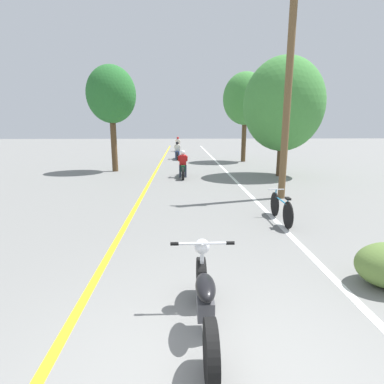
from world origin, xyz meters
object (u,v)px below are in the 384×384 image
roadside_tree_left (111,95)px  motorcycle_rider_far (178,146)px  utility_pole (288,90)px  motorcycle_rider_mid (177,153)px  bicycle_parked (281,208)px  motorcycle_foreground (205,300)px  motorcycle_rider_lead (183,167)px  roadside_tree_right_near (284,105)px  roadside_tree_right_far (245,99)px

roadside_tree_left → motorcycle_rider_far: (3.41, 13.59, -3.57)m
utility_pole → motorcycle_rider_mid: bearing=106.5°
motorcycle_rider_mid → bicycle_parked: motorcycle_rider_mid is taller
motorcycle_foreground → bicycle_parked: (2.36, 4.28, -0.06)m
roadside_tree_left → motorcycle_rider_far: bearing=75.9°
motorcycle_rider_mid → motorcycle_rider_far: bearing=90.2°
motorcycle_rider_far → motorcycle_rider_lead: bearing=-88.5°
motorcycle_foreground → motorcycle_rider_far: size_ratio=1.05×
motorcycle_rider_lead → roadside_tree_right_near: bearing=3.1°
bicycle_parked → roadside_tree_right_far: bearing=82.5°
roadside_tree_right_far → motorcycle_foreground: bearing=-103.0°
roadside_tree_right_far → motorcycle_foreground: size_ratio=2.97×
roadside_tree_right_near → roadside_tree_right_far: 6.51m
roadside_tree_left → bicycle_parked: (6.38, -9.44, -3.76)m
roadside_tree_right_near → motorcycle_rider_lead: roadside_tree_right_near is taller
roadside_tree_right_far → motorcycle_rider_mid: size_ratio=2.87×
utility_pole → bicycle_parked: utility_pole is taller
motorcycle_rider_mid → roadside_tree_right_far: bearing=-19.7°
utility_pole → motorcycle_foreground: (-3.26, -6.96, -3.23)m
motorcycle_rider_far → bicycle_parked: motorcycle_rider_far is taller
roadside_tree_right_far → motorcycle_rider_lead: size_ratio=2.90×
utility_pole → roadside_tree_right_far: size_ratio=1.16×
roadside_tree_right_far → motorcycle_rider_far: bearing=117.8°
motorcycle_rider_lead → bicycle_parked: 7.67m
motorcycle_rider_far → utility_pole: bearing=-79.2°
bicycle_parked → motorcycle_foreground: bearing=-118.9°
roadside_tree_right_far → motorcycle_rider_far: 10.96m
roadside_tree_left → bicycle_parked: size_ratio=3.25×
utility_pole → roadside_tree_right_far: utility_pole is taller
roadside_tree_right_far → utility_pole: bearing=-94.7°
utility_pole → motorcycle_rider_far: bearing=100.8°
roadside_tree_right_far → bicycle_parked: bearing=-97.5°
motorcycle_foreground → motorcycle_rider_lead: motorcycle_rider_lead is taller
utility_pole → roadside_tree_left: bearing=137.1°
utility_pole → motorcycle_rider_lead: size_ratio=3.36×
roadside_tree_right_far → bicycle_parked: 14.60m
roadside_tree_right_near → motorcycle_rider_mid: bearing=123.2°
motorcycle_foreground → motorcycle_rider_far: motorcycle_rider_far is taller
bicycle_parked → roadside_tree_right_near: bearing=72.3°
motorcycle_foreground → motorcycle_rider_mid: bearing=91.7°
roadside_tree_right_far → motorcycle_foreground: (-4.19, -18.21, -3.91)m
utility_pole → roadside_tree_left: utility_pole is taller
roadside_tree_right_near → motorcycle_foreground: (-4.75, -11.78, -3.10)m
roadside_tree_right_near → roadside_tree_right_far: (-0.56, 6.43, 0.81)m
motorcycle_rider_lead → utility_pole: bearing=-52.7°
motorcycle_rider_lead → motorcycle_rider_mid: motorcycle_rider_lead is taller
roadside_tree_right_far → roadside_tree_left: size_ratio=1.08×
motorcycle_rider_mid → motorcycle_rider_far: size_ratio=1.08×
motorcycle_rider_mid → bicycle_parked: 15.91m
roadside_tree_right_near → motorcycle_rider_lead: bearing=-176.9°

